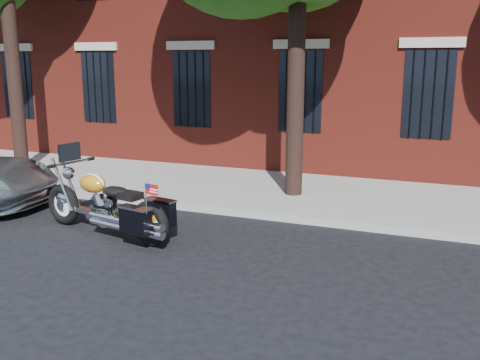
% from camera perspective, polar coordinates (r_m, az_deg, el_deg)
% --- Properties ---
extents(ground, '(120.00, 120.00, 0.00)m').
position_cam_1_polar(ground, '(9.17, -2.48, -6.19)').
color(ground, black).
rests_on(ground, ground).
extents(curb, '(40.00, 0.16, 0.15)m').
position_cam_1_polar(curb, '(10.36, 0.67, -3.52)').
color(curb, gray).
rests_on(curb, ground).
extents(sidewalk, '(40.00, 3.60, 0.15)m').
position_cam_1_polar(sidewalk, '(12.07, 3.90, -1.22)').
color(sidewalk, gray).
rests_on(sidewalk, ground).
extents(motorcycle, '(2.92, 1.26, 1.53)m').
position_cam_1_polar(motorcycle, '(9.35, -13.74, -2.85)').
color(motorcycle, black).
rests_on(motorcycle, ground).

